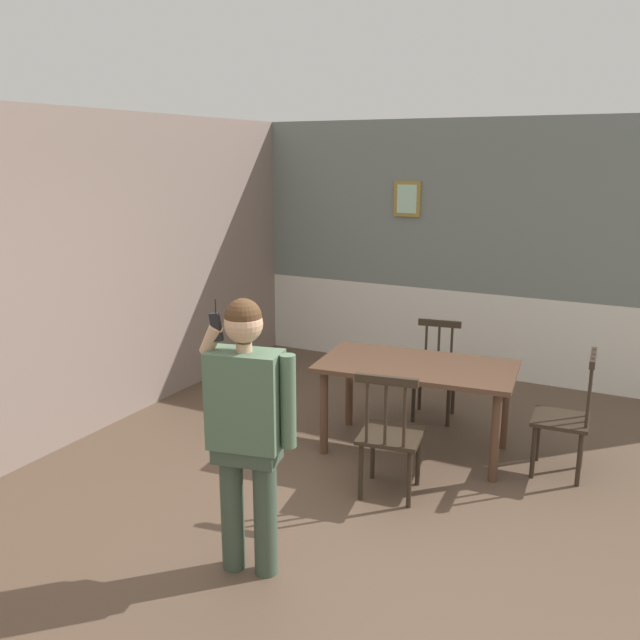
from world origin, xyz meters
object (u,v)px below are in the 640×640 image
object	(u,v)px
person_figure	(247,420)
dining_table	(416,375)
chair_at_table_head	(390,435)
chair_by_doorway	(566,417)
chair_near_window	(435,371)

from	to	relation	value
person_figure	dining_table	bearing A→B (deg)	-110.68
chair_at_table_head	person_figure	size ratio (longest dim) A/B	0.58
dining_table	chair_by_doorway	world-z (taller)	chair_by_doorway
dining_table	person_figure	size ratio (longest dim) A/B	0.99
person_figure	chair_near_window	bearing A→B (deg)	-106.53
dining_table	chair_at_table_head	bearing A→B (deg)	-83.81
dining_table	chair_at_table_head	xyz separation A→B (m)	(0.09, -0.81, -0.19)
chair_near_window	chair_by_doorway	xyz separation A→B (m)	(1.27, -0.69, 0.02)
chair_near_window	person_figure	distance (m)	2.92
chair_near_window	chair_by_doorway	size ratio (longest dim) A/B	0.91
chair_at_table_head	person_figure	world-z (taller)	person_figure
chair_near_window	chair_by_doorway	distance (m)	1.44
chair_near_window	chair_by_doorway	bearing A→B (deg)	143.09
dining_table	chair_near_window	bearing A→B (deg)	96.16
chair_near_window	person_figure	size ratio (longest dim) A/B	0.54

